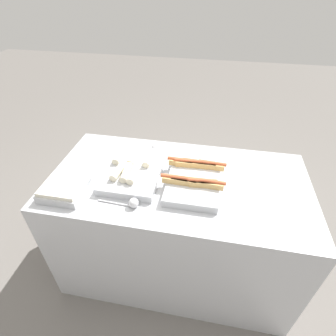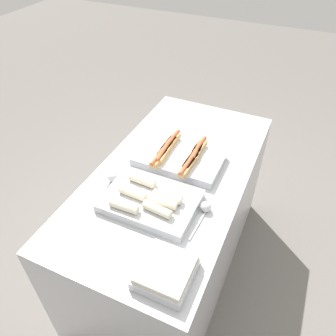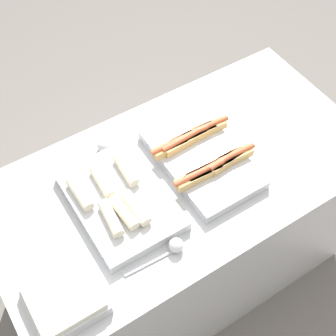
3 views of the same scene
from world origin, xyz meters
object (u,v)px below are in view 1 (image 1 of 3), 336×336
(tray_side_front, at_px, (64,189))
(tray_wraps, at_px, (134,170))
(tray_hotdogs, at_px, (194,176))
(serving_spoon_near, at_px, (132,203))
(serving_spoon_far, at_px, (154,148))

(tray_side_front, bearing_deg, tray_wraps, 35.90)
(tray_hotdogs, relative_size, serving_spoon_near, 2.10)
(tray_hotdogs, distance_m, serving_spoon_far, 0.42)
(serving_spoon_far, bearing_deg, tray_hotdogs, -40.87)
(tray_hotdogs, height_order, tray_wraps, tray_hotdogs)
(serving_spoon_near, relative_size, serving_spoon_far, 1.04)
(tray_side_front, height_order, serving_spoon_far, tray_side_front)
(tray_hotdogs, relative_size, tray_side_front, 2.10)
(tray_wraps, xyz_separation_m, serving_spoon_near, (0.07, -0.28, -0.01))
(tray_hotdogs, bearing_deg, tray_side_front, -161.19)
(tray_wraps, distance_m, tray_side_front, 0.42)
(tray_hotdogs, bearing_deg, serving_spoon_far, 139.13)
(tray_hotdogs, relative_size, serving_spoon_far, 2.20)
(tray_wraps, relative_size, tray_side_front, 1.98)
(tray_wraps, xyz_separation_m, serving_spoon_far, (0.07, 0.28, -0.01))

